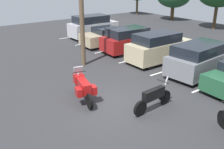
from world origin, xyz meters
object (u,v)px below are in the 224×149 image
(motorcycle_touring, at_px, (83,87))
(car_champagne, at_px, (159,48))
(motorcycle_second, at_px, (154,98))
(car_silver, at_px, (93,26))
(car_tan, at_px, (107,36))
(car_grey, at_px, (201,59))
(car_red, at_px, (130,40))

(motorcycle_touring, distance_m, car_champagne, 7.01)
(motorcycle_second, relative_size, car_silver, 0.51)
(car_tan, distance_m, car_grey, 8.43)
(car_grey, bearing_deg, car_tan, -178.24)
(car_red, xyz_separation_m, car_grey, (5.95, -0.01, 0.04))
(car_grey, bearing_deg, motorcycle_touring, -100.16)
(car_champagne, height_order, car_grey, car_champagne)
(car_red, distance_m, car_grey, 5.95)
(motorcycle_second, xyz_separation_m, car_champagne, (-4.33, 4.93, 0.39))
(car_silver, bearing_deg, car_champagne, -3.11)
(motorcycle_second, relative_size, car_champagne, 0.49)
(car_silver, relative_size, car_red, 0.96)
(motorcycle_second, distance_m, car_grey, 5.23)
(car_tan, relative_size, car_champagne, 0.97)
(motorcycle_second, bearing_deg, motorcycle_touring, -144.04)
(motorcycle_touring, bearing_deg, car_champagne, 104.78)
(car_silver, height_order, car_red, car_silver)
(motorcycle_touring, relative_size, car_silver, 0.53)
(car_red, height_order, car_champagne, car_champagne)
(motorcycle_second, relative_size, car_red, 0.49)
(motorcycle_touring, bearing_deg, motorcycle_second, 35.96)
(motorcycle_touring, distance_m, car_tan, 9.79)
(motorcycle_second, bearing_deg, car_silver, 157.08)
(motorcycle_touring, relative_size, car_red, 0.51)
(car_silver, bearing_deg, motorcycle_second, -22.92)
(motorcycle_touring, distance_m, car_grey, 7.02)
(motorcycle_touring, distance_m, car_silver, 12.49)
(motorcycle_second, xyz_separation_m, car_grey, (-1.31, 5.05, 0.37))
(car_grey, bearing_deg, car_silver, 178.35)
(car_silver, bearing_deg, car_red, -3.36)
(motorcycle_second, bearing_deg, car_red, 145.12)
(motorcycle_second, bearing_deg, car_grey, 104.55)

